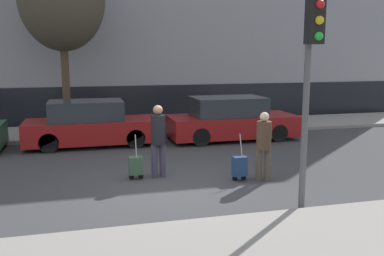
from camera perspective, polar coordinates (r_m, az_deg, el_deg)
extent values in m
plane|color=#38383A|center=(9.92, -2.91, -7.38)|extent=(80.00, 80.00, 0.00)
cube|color=gray|center=(6.52, 4.22, -16.31)|extent=(28.00, 2.50, 0.12)
cube|color=gray|center=(16.64, -7.91, -0.23)|extent=(28.00, 3.00, 0.12)
cube|color=black|center=(18.68, -8.78, 3.13)|extent=(27.44, 0.06, 1.60)
cube|color=maroon|center=(14.23, -13.16, -0.32)|extent=(4.22, 1.70, 0.70)
cube|color=#23282D|center=(14.13, -13.95, 2.29)|extent=(2.32, 1.50, 0.62)
cylinder|color=black|center=(13.62, -7.52, -1.42)|extent=(0.60, 0.18, 0.60)
cylinder|color=black|center=(15.10, -8.27, -0.33)|extent=(0.60, 0.18, 0.60)
cylinder|color=black|center=(13.55, -18.56, -1.91)|extent=(0.60, 0.18, 0.60)
cylinder|color=black|center=(15.04, -18.21, -0.77)|extent=(0.60, 0.18, 0.60)
cube|color=maroon|center=(14.91, 5.42, 0.35)|extent=(4.42, 1.80, 0.70)
cube|color=#23282D|center=(14.76, 4.81, 2.89)|extent=(2.43, 1.59, 0.64)
cylinder|color=black|center=(14.75, 11.50, -0.67)|extent=(0.60, 0.18, 0.60)
cylinder|color=black|center=(16.20, 8.97, 0.33)|extent=(0.60, 0.18, 0.60)
cylinder|color=black|center=(13.77, 1.21, -1.22)|extent=(0.60, 0.18, 0.60)
cylinder|color=black|center=(15.31, -0.47, -0.09)|extent=(0.60, 0.18, 0.60)
cylinder|color=#383347|center=(10.31, -5.03, -4.40)|extent=(0.15, 0.15, 0.81)
cylinder|color=#383347|center=(10.35, -3.94, -4.33)|extent=(0.15, 0.15, 0.81)
cylinder|color=black|center=(10.17, -4.54, -0.21)|extent=(0.34, 0.34, 0.71)
sphere|color=#936B4C|center=(10.10, -4.58, 2.41)|extent=(0.23, 0.23, 0.23)
cube|color=#335138|center=(10.24, -7.49, -4.98)|extent=(0.32, 0.24, 0.42)
cylinder|color=black|center=(10.30, -8.07, -6.47)|extent=(0.12, 0.03, 0.12)
cylinder|color=black|center=(10.33, -6.83, -6.40)|extent=(0.12, 0.03, 0.12)
cylinder|color=gray|center=(10.06, -7.49, -2.40)|extent=(0.02, 0.19, 0.53)
cylinder|color=#4C4233|center=(10.14, 8.90, -4.89)|extent=(0.15, 0.15, 0.75)
cylinder|color=#4C4233|center=(10.17, 10.02, -4.88)|extent=(0.15, 0.15, 0.75)
cylinder|color=#473323|center=(10.00, 9.57, -0.97)|extent=(0.34, 0.34, 0.66)
sphere|color=beige|center=(9.93, 9.64, 1.49)|extent=(0.21, 0.21, 0.21)
cube|color=navy|center=(10.10, 6.35, -5.06)|extent=(0.32, 0.24, 0.46)
cylinder|color=black|center=(10.14, 5.73, -6.68)|extent=(0.12, 0.03, 0.12)
cylinder|color=black|center=(10.22, 6.91, -6.58)|extent=(0.12, 0.03, 0.12)
cylinder|color=gray|center=(9.92, 6.56, -2.34)|extent=(0.02, 0.19, 0.53)
cylinder|color=#515154|center=(8.16, 14.91, 2.59)|extent=(0.12, 0.12, 3.90)
cube|color=black|center=(7.96, 16.07, 13.56)|extent=(0.28, 0.24, 0.80)
sphere|color=red|center=(7.86, 16.74, 15.54)|extent=(0.15, 0.15, 0.15)
sphere|color=gold|center=(7.84, 16.64, 13.61)|extent=(0.15, 0.15, 0.15)
sphere|color=green|center=(7.82, 16.54, 11.66)|extent=(0.15, 0.15, 0.15)
torus|color=black|center=(16.74, -10.26, 1.22)|extent=(0.72, 0.06, 0.72)
torus|color=black|center=(16.69, -13.86, 1.07)|extent=(0.72, 0.06, 0.72)
cylinder|color=maroon|center=(16.68, -12.08, 1.82)|extent=(1.00, 0.05, 0.05)
cylinder|color=maroon|center=(16.64, -12.75, 2.47)|extent=(0.04, 0.04, 0.40)
cylinder|color=#4C3826|center=(16.43, -16.45, 5.49)|extent=(0.28, 0.28, 3.38)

